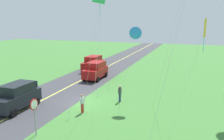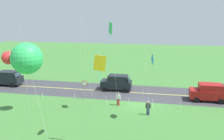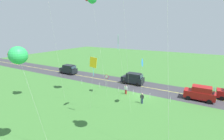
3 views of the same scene
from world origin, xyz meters
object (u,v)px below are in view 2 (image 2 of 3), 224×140
(kite_green_far, at_px, (26,58))
(stop_sign, at_px, (85,86))
(person_adult_near, at_px, (118,99))
(car_parked_west_near, at_px, (208,92))
(kite_cyan_top, at_px, (100,65))
(kite_blue_mid, at_px, (152,60))
(kite_red_low, at_px, (111,30))
(person_adult_companion, at_px, (148,107))
(car_parked_east_far, at_px, (8,78))
(car_suv_foreground, at_px, (117,83))

(kite_green_far, bearing_deg, stop_sign, -80.27)
(person_adult_near, distance_m, kite_green_far, 18.50)
(car_parked_west_near, height_order, kite_cyan_top, kite_cyan_top)
(car_parked_west_near, xyz_separation_m, kite_blue_mid, (7.13, 7.04, 5.26))
(person_adult_near, xyz_separation_m, kite_green_far, (1.49, 16.67, 7.90))
(person_adult_near, distance_m, kite_red_low, 8.49)
(person_adult_companion, relative_size, kite_red_low, 0.16)
(car_parked_east_far, height_order, person_adult_companion, car_parked_east_far)
(kite_blue_mid, xyz_separation_m, kite_cyan_top, (3.87, 5.52, 0.50))
(person_adult_companion, height_order, kite_green_far, kite_green_far)
(car_suv_foreground, height_order, stop_sign, stop_sign)
(kite_cyan_top, bearing_deg, kite_blue_mid, -125.04)
(car_parked_east_far, relative_size, kite_red_low, 0.44)
(kite_green_far, xyz_separation_m, kite_cyan_top, (-1.45, -7.72, -1.85))
(car_parked_west_near, xyz_separation_m, person_adult_companion, (7.33, 5.71, -0.29))
(car_parked_east_far, bearing_deg, car_suv_foreground, -177.69)
(car_parked_west_near, distance_m, person_adult_near, 11.55)
(stop_sign, relative_size, kite_cyan_top, 0.33)
(car_parked_west_near, distance_m, kite_blue_mid, 11.31)
(car_parked_west_near, bearing_deg, kite_cyan_top, 48.79)
(car_suv_foreground, relative_size, car_parked_east_far, 1.00)
(car_parked_west_near, distance_m, stop_sign, 15.72)
(kite_red_low, relative_size, kite_blue_mid, 1.43)
(person_adult_near, distance_m, kite_blue_mid, 7.56)
(car_suv_foreground, xyz_separation_m, person_adult_near, (-1.13, 5.66, -0.29))
(car_parked_east_far, height_order, kite_cyan_top, kite_cyan_top)
(car_parked_west_near, xyz_separation_m, kite_red_low, (11.52, 5.50, 7.97))
(stop_sign, bearing_deg, car_parked_east_far, -15.77)
(car_parked_east_far, height_order, stop_sign, stop_sign)
(stop_sign, xyz_separation_m, person_adult_near, (-4.54, 1.15, -0.94))
(person_adult_near, distance_m, person_adult_companion, 4.19)
(stop_sign, distance_m, kite_cyan_top, 12.18)
(car_suv_foreground, distance_m, kite_cyan_top, 15.74)
(stop_sign, bearing_deg, kite_green_far, 99.73)
(person_adult_companion, height_order, kite_red_low, kite_red_low)
(car_parked_west_near, xyz_separation_m, stop_sign, (15.51, 2.47, 0.65))
(person_adult_companion, height_order, kite_cyan_top, kite_cyan_top)
(kite_cyan_top, bearing_deg, person_adult_near, -90.23)
(car_suv_foreground, xyz_separation_m, person_adult_companion, (-4.77, 7.76, -0.29))
(person_adult_companion, relative_size, kite_blue_mid, 0.23)
(car_parked_east_far, distance_m, kite_green_far, 28.33)
(car_suv_foreground, distance_m, person_adult_companion, 9.11)
(person_adult_near, bearing_deg, car_parked_west_near, 95.09)
(stop_sign, height_order, person_adult_companion, stop_sign)
(kite_red_low, height_order, kite_blue_mid, kite_red_low)
(stop_sign, bearing_deg, kite_cyan_top, 114.07)
(car_suv_foreground, xyz_separation_m, kite_blue_mid, (-4.97, 9.08, 5.26))
(person_adult_near, bearing_deg, car_parked_east_far, -118.54)
(kite_green_far, bearing_deg, person_adult_companion, -109.35)
(kite_blue_mid, bearing_deg, kite_cyan_top, 54.96)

